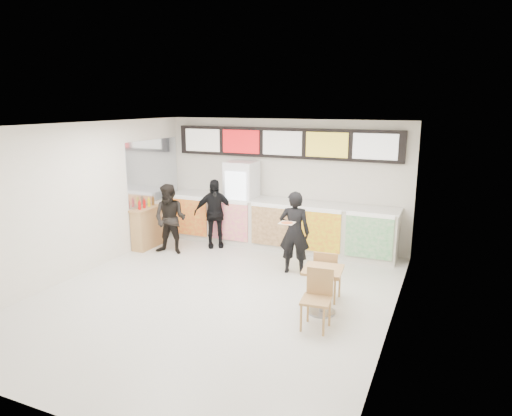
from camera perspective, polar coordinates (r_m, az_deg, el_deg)
The scene contains 15 objects.
floor at distance 8.30m, azimuth -5.17°, elevation -10.93°, with size 7.00×7.00×0.00m, color beige.
ceiling at distance 7.60m, azimuth -5.64°, elevation 10.23°, with size 7.00×7.00×0.00m, color white.
wall_back at distance 10.94m, azimuth 3.49°, elevation 3.20°, with size 6.00×6.00×0.00m, color silver.
wall_left at distance 9.60m, azimuth -21.27°, elevation 0.94°, with size 7.00×7.00×0.00m, color silver.
wall_right at distance 6.92m, azimuth 16.95°, elevation -3.17°, with size 7.00×7.00×0.00m, color silver.
service_counter at distance 10.77m, azimuth 2.67°, elevation -2.01°, with size 5.56×0.77×1.14m.
menu_board at distance 10.74m, azimuth 3.40°, elevation 8.13°, with size 5.50×0.14×0.70m.
drinks_fridge at distance 11.04m, azimuth -1.81°, elevation 0.66°, with size 0.70×0.67×2.00m.
mirror_panel at distance 11.39m, azimuth -12.69°, elevation 4.56°, with size 0.01×2.00×1.50m, color #B2B7BF.
customer_main at distance 9.12m, azimuth 4.82°, elevation -3.08°, with size 0.61×0.40×1.68m, color black.
customer_left at distance 10.46m, azimuth -10.67°, elevation -1.39°, with size 0.78×0.61×1.60m, color black.
customer_mid at distance 10.80m, azimuth -5.25°, elevation -0.67°, with size 0.96×0.40×1.63m, color black.
pizza_slice at distance 8.62m, azimuth 3.89°, elevation -1.83°, with size 0.36×0.36×0.02m.
cafe_table at distance 7.54m, azimuth 8.31°, elevation -9.18°, with size 0.67×1.59×0.91m.
condiment_ledge at distance 11.08m, azimuth -13.47°, elevation -2.35°, with size 0.35×0.87×1.16m.
Camera 1 is at (3.69, -6.63, 3.36)m, focal length 32.00 mm.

